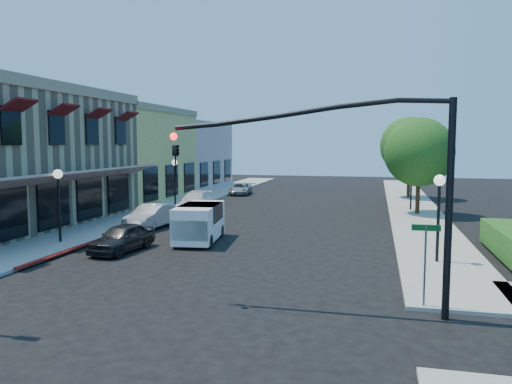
% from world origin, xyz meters
% --- Properties ---
extents(ground, '(120.00, 120.00, 0.00)m').
position_xyz_m(ground, '(0.00, 0.00, 0.00)').
color(ground, black).
rests_on(ground, ground).
extents(sidewalk_left, '(3.50, 50.00, 0.12)m').
position_xyz_m(sidewalk_left, '(-8.75, 27.00, 0.06)').
color(sidewalk_left, gray).
rests_on(sidewalk_left, ground).
extents(sidewalk_right, '(3.50, 50.00, 0.12)m').
position_xyz_m(sidewalk_right, '(8.75, 27.00, 0.06)').
color(sidewalk_right, gray).
rests_on(sidewalk_right, ground).
extents(curb_red_strip, '(0.25, 10.00, 0.06)m').
position_xyz_m(curb_red_strip, '(-6.90, 8.00, 0.00)').
color(curb_red_strip, maroon).
rests_on(curb_red_strip, ground).
extents(yellow_stucco_building, '(10.00, 12.00, 7.60)m').
position_xyz_m(yellow_stucco_building, '(-15.50, 26.00, 3.80)').
color(yellow_stucco_building, tan).
rests_on(yellow_stucco_building, ground).
extents(pink_stucco_building, '(10.00, 12.00, 7.00)m').
position_xyz_m(pink_stucco_building, '(-15.50, 38.00, 3.50)').
color(pink_stucco_building, '#CA9F98').
rests_on(pink_stucco_building, ground).
extents(street_tree_a, '(4.56, 4.56, 6.48)m').
position_xyz_m(street_tree_a, '(8.80, 22.00, 4.19)').
color(street_tree_a, black).
rests_on(street_tree_a, ground).
extents(street_tree_b, '(4.94, 4.94, 7.02)m').
position_xyz_m(street_tree_b, '(8.80, 32.00, 4.54)').
color(street_tree_b, black).
rests_on(street_tree_b, ground).
extents(signal_mast_arm, '(8.01, 0.39, 6.00)m').
position_xyz_m(signal_mast_arm, '(5.86, 1.50, 4.09)').
color(signal_mast_arm, black).
rests_on(signal_mast_arm, ground).
extents(street_name_sign, '(0.80, 0.06, 2.50)m').
position_xyz_m(street_name_sign, '(7.50, 2.20, 1.70)').
color(street_name_sign, '#595B5E').
rests_on(street_name_sign, ground).
extents(lamppost_left_near, '(0.44, 0.44, 3.57)m').
position_xyz_m(lamppost_left_near, '(-8.50, 8.00, 2.74)').
color(lamppost_left_near, black).
rests_on(lamppost_left_near, ground).
extents(lamppost_left_far, '(0.44, 0.44, 3.57)m').
position_xyz_m(lamppost_left_far, '(-8.50, 22.00, 2.74)').
color(lamppost_left_far, black).
rests_on(lamppost_left_far, ground).
extents(lamppost_right_near, '(0.44, 0.44, 3.57)m').
position_xyz_m(lamppost_right_near, '(8.50, 8.00, 2.74)').
color(lamppost_right_near, black).
rests_on(lamppost_right_near, ground).
extents(lamppost_right_far, '(0.44, 0.44, 3.57)m').
position_xyz_m(lamppost_right_far, '(8.50, 24.00, 2.74)').
color(lamppost_right_far, black).
rests_on(lamppost_right_far, ground).
extents(white_van, '(2.24, 4.26, 1.81)m').
position_xyz_m(white_van, '(-2.25, 10.08, 1.05)').
color(white_van, white).
rests_on(white_van, ground).
extents(parked_car_a, '(1.87, 3.79, 1.24)m').
position_xyz_m(parked_car_a, '(-4.80, 7.18, 0.62)').
color(parked_car_a, black).
rests_on(parked_car_a, ground).
extents(parked_car_b, '(1.79, 4.22, 1.36)m').
position_xyz_m(parked_car_b, '(-6.20, 13.14, 0.68)').
color(parked_car_b, '#ABADB0').
rests_on(parked_car_b, ground).
extents(parked_car_c, '(2.39, 4.79, 1.34)m').
position_xyz_m(parked_car_c, '(-6.20, 20.00, 0.67)').
color(parked_car_c, silver).
rests_on(parked_car_c, ground).
extents(parked_car_d, '(2.15, 3.99, 1.06)m').
position_xyz_m(parked_car_d, '(-6.20, 32.00, 0.53)').
color(parked_car_d, '#9DA0A1').
rests_on(parked_car_d, ground).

